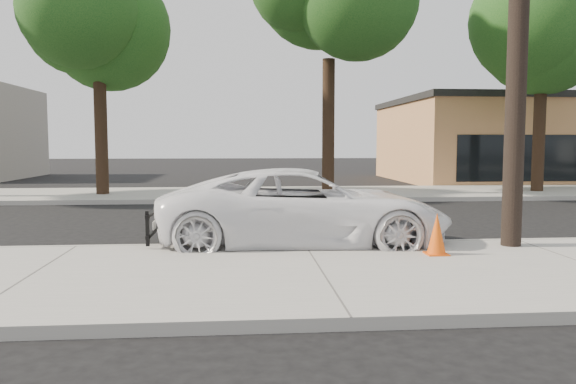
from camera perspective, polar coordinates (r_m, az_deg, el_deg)
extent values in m
plane|color=black|center=(12.28, 0.49, -4.11)|extent=(120.00, 120.00, 0.00)
cube|color=gray|center=(8.08, 3.36, -8.40)|extent=(90.00, 4.40, 0.15)
cube|color=gray|center=(20.69, -1.71, -0.19)|extent=(90.00, 5.00, 0.15)
cube|color=#9E9B93|center=(10.21, 1.59, -5.55)|extent=(90.00, 0.12, 0.16)
cube|color=tan|center=(32.89, 26.62, 4.57)|extent=(18.00, 10.00, 4.00)
cylinder|color=black|center=(20.85, -18.45, 5.65)|extent=(0.44, 0.44, 4.25)
sphere|color=#124014|center=(21.20, -18.73, 15.22)|extent=(4.20, 4.20, 4.20)
cylinder|color=black|center=(20.13, 4.12, 6.64)|extent=(0.44, 0.44, 4.75)
sphere|color=#124014|center=(20.63, 4.19, 17.74)|extent=(4.80, 4.80, 4.80)
cylinder|color=black|center=(23.04, 24.15, 5.57)|extent=(0.44, 0.44, 4.40)
sphere|color=#124014|center=(23.39, 24.48, 14.54)|extent=(4.35, 4.35, 4.35)
imported|color=white|center=(10.43, 1.70, -1.64)|extent=(5.43, 2.71, 1.48)
cube|color=#E9520C|center=(9.43, 14.83, -6.08)|extent=(0.35, 0.35, 0.02)
cone|color=#E9520C|center=(9.37, 14.88, -4.11)|extent=(0.31, 0.31, 0.68)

